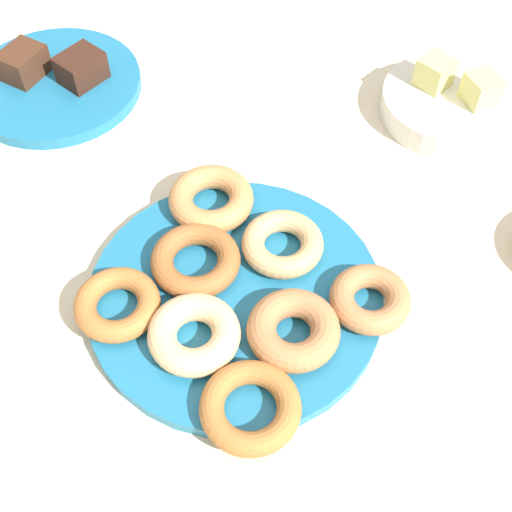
{
  "coord_description": "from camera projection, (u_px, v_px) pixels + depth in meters",
  "views": [
    {
      "loc": [
        0.27,
        -0.26,
        0.59
      ],
      "look_at": [
        0.0,
        0.03,
        0.04
      ],
      "focal_mm": 48.57,
      "sensor_mm": 36.0,
      "label": 1
    }
  ],
  "objects": [
    {
      "name": "donut_2",
      "position": [
        250.0,
        407.0,
        0.6
      ],
      "size": [
        0.11,
        0.11,
        0.02
      ],
      "primitive_type": "torus",
      "rotation": [
        0.0,
        0.0,
        3.38
      ],
      "color": "#AD6B33",
      "rests_on": "donut_plate"
    },
    {
      "name": "brownie_near",
      "position": [
        23.0,
        63.0,
        0.87
      ],
      "size": [
        0.05,
        0.06,
        0.04
      ],
      "primitive_type": "cube",
      "rotation": [
        0.0,
        0.0,
        0.23
      ],
      "color": "#472819",
      "rests_on": "cake_plate"
    },
    {
      "name": "donut_6",
      "position": [
        211.0,
        199.0,
        0.74
      ],
      "size": [
        0.09,
        0.09,
        0.03
      ],
      "primitive_type": "torus",
      "rotation": [
        0.0,
        0.0,
        4.7
      ],
      "color": "#C6844C",
      "rests_on": "donut_plate"
    },
    {
      "name": "cake_plate",
      "position": [
        55.0,
        85.0,
        0.88
      ],
      "size": [
        0.22,
        0.22,
        0.02
      ],
      "primitive_type": "cylinder",
      "color": "#1E6B93",
      "rests_on": "ground_plane"
    },
    {
      "name": "donut_1",
      "position": [
        194.0,
        334.0,
        0.64
      ],
      "size": [
        0.12,
        0.12,
        0.03
      ],
      "primitive_type": "torus",
      "rotation": [
        0.0,
        0.0,
        0.42
      ],
      "color": "#EABC84",
      "rests_on": "donut_plate"
    },
    {
      "name": "donut_3",
      "position": [
        196.0,
        260.0,
        0.69
      ],
      "size": [
        0.12,
        0.12,
        0.02
      ],
      "primitive_type": "torus",
      "rotation": [
        0.0,
        0.0,
        2.81
      ],
      "color": "#995B2D",
      "rests_on": "donut_plate"
    },
    {
      "name": "fruit_bowl",
      "position": [
        449.0,
        105.0,
        0.85
      ],
      "size": [
        0.16,
        0.16,
        0.03
      ],
      "primitive_type": "cylinder",
      "color": "silver",
      "rests_on": "ground_plane"
    },
    {
      "name": "melon_chunk_left",
      "position": [
        435.0,
        72.0,
        0.83
      ],
      "size": [
        0.04,
        0.04,
        0.04
      ],
      "primitive_type": "cube",
      "rotation": [
        0.0,
        0.0,
        -0.04
      ],
      "color": "#DBD67A",
      "rests_on": "fruit_bowl"
    },
    {
      "name": "brownie_far",
      "position": [
        81.0,
        68.0,
        0.86
      ],
      "size": [
        0.05,
        0.06,
        0.04
      ],
      "primitive_type": "cube",
      "rotation": [
        0.0,
        0.0,
        0.04
      ],
      "color": "#381E14",
      "rests_on": "cake_plate"
    },
    {
      "name": "ground_plane",
      "position": [
        236.0,
        300.0,
        0.7
      ],
      "size": [
        2.4,
        2.4,
        0.0
      ],
      "primitive_type": "plane",
      "color": "beige"
    },
    {
      "name": "donut_0",
      "position": [
        282.0,
        244.0,
        0.71
      ],
      "size": [
        0.09,
        0.09,
        0.02
      ],
      "primitive_type": "torus",
      "rotation": [
        0.0,
        0.0,
        1.53
      ],
      "color": "tan",
      "rests_on": "donut_plate"
    },
    {
      "name": "donut_plate",
      "position": [
        236.0,
        296.0,
        0.69
      ],
      "size": [
        0.29,
        0.29,
        0.01
      ],
      "primitive_type": "cylinder",
      "color": "#1E6B93",
      "rests_on": "ground_plane"
    },
    {
      "name": "donut_7",
      "position": [
        117.0,
        304.0,
        0.66
      ],
      "size": [
        0.1,
        0.1,
        0.02
      ],
      "primitive_type": "torus",
      "rotation": [
        0.0,
        0.0,
        3.42
      ],
      "color": "#AD6B33",
      "rests_on": "donut_plate"
    },
    {
      "name": "donut_5",
      "position": [
        370.0,
        299.0,
        0.67
      ],
      "size": [
        0.11,
        0.11,
        0.02
      ],
      "primitive_type": "torus",
      "rotation": [
        0.0,
        0.0,
        2.27
      ],
      "color": "#B27547",
      "rests_on": "donut_plate"
    },
    {
      "name": "donut_4",
      "position": [
        295.0,
        329.0,
        0.64
      ],
      "size": [
        0.12,
        0.12,
        0.03
      ],
      "primitive_type": "torus",
      "rotation": [
        0.0,
        0.0,
        2.17
      ],
      "color": "#B27547",
      "rests_on": "donut_plate"
    },
    {
      "name": "melon_chunk_right",
      "position": [
        481.0,
        89.0,
        0.81
      ],
      "size": [
        0.05,
        0.05,
        0.04
      ],
      "primitive_type": "cube",
      "rotation": [
        0.0,
        0.0,
        -0.39
      ],
      "color": "#DBD67A",
      "rests_on": "fruit_bowl"
    }
  ]
}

